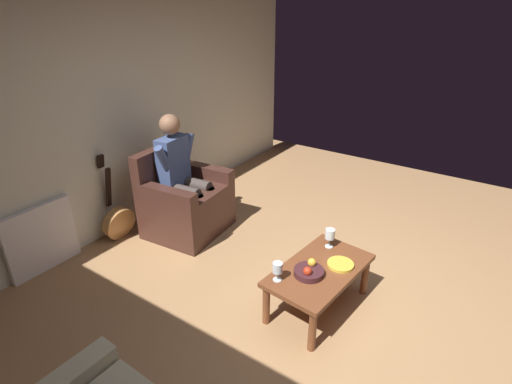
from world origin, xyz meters
TOP-DOWN VIEW (x-y plane):
  - ground_plane at (0.00, 0.00)m, footprint 6.94×6.94m
  - wall_back at (0.00, -2.71)m, footprint 6.18×0.06m
  - armchair at (-0.13, -2.01)m, footprint 0.90×0.82m
  - person_seated at (-0.13, -2.02)m, footprint 0.62×0.56m
  - coffee_table at (0.20, -0.19)m, footprint 1.00×0.64m
  - guitar at (0.40, -2.51)m, footprint 0.37×0.25m
  - radiator at (1.18, -2.64)m, footprint 0.68×0.06m
  - wine_glass_near at (0.53, -0.41)m, footprint 0.08×0.08m
  - wine_glass_far at (-0.13, -0.27)m, footprint 0.09×0.09m
  - fruit_bowl at (0.33, -0.23)m, footprint 0.24×0.24m
  - decorative_dish at (0.08, -0.07)m, footprint 0.22×0.22m

SIDE VIEW (x-z plane):
  - ground_plane at x=0.00m, z-range 0.00..0.00m
  - guitar at x=0.40m, z-range -0.26..0.69m
  - radiator at x=1.18m, z-range 0.00..0.67m
  - armchair at x=-0.13m, z-range -0.14..0.82m
  - coffee_table at x=0.20m, z-range 0.14..0.55m
  - decorative_dish at x=0.08m, z-range 0.41..0.43m
  - fruit_bowl at x=0.33m, z-range 0.39..0.49m
  - wine_glass_near at x=0.53m, z-range 0.43..0.59m
  - wine_glass_far at x=-0.13m, z-range 0.44..0.62m
  - person_seated at x=-0.13m, z-range 0.06..1.39m
  - wall_back at x=0.00m, z-range 0.00..2.75m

